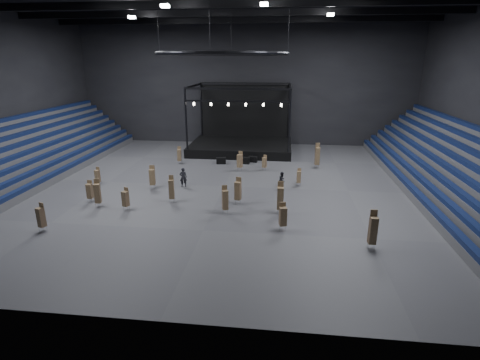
# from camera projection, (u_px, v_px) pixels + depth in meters

# --- Properties ---
(floor) EXTENTS (50.00, 50.00, 0.00)m
(floor) POSITION_uv_depth(u_px,v_px,m) (224.00, 186.00, 38.59)
(floor) COLOR #464648
(floor) RESTS_ON ground
(wall_back) EXTENTS (50.00, 0.20, 18.00)m
(wall_back) POSITION_uv_depth(u_px,v_px,m) (245.00, 84.00, 55.64)
(wall_back) COLOR black
(wall_back) RESTS_ON ground
(wall_front) EXTENTS (50.00, 0.20, 18.00)m
(wall_front) POSITION_uv_depth(u_px,v_px,m) (146.00, 146.00, 15.97)
(wall_front) COLOR black
(wall_front) RESTS_ON ground
(bleachers_left) EXTENTS (7.20, 40.00, 6.40)m
(bleachers_left) POSITION_uv_depth(u_px,v_px,m) (15.00, 163.00, 40.54)
(bleachers_left) COLOR #4F4F51
(bleachers_left) RESTS_ON floor
(bleachers_right) EXTENTS (7.20, 40.00, 6.40)m
(bleachers_right) POSITION_uv_depth(u_px,v_px,m) (462.00, 178.00, 35.57)
(bleachers_right) COLOR #4F4F51
(bleachers_right) RESTS_ON floor
(stage) EXTENTS (14.00, 10.00, 9.20)m
(stage) POSITION_uv_depth(u_px,v_px,m) (242.00, 140.00, 53.48)
(stage) COLOR black
(stage) RESTS_ON floor
(truss_ring) EXTENTS (12.30, 12.30, 5.15)m
(truss_ring) POSITION_uv_depth(u_px,v_px,m) (222.00, 53.00, 34.57)
(truss_ring) COLOR black
(truss_ring) RESTS_ON ceiling
(roof_girders) EXTENTS (49.00, 30.35, 0.70)m
(roof_girders) POSITION_uv_depth(u_px,v_px,m) (222.00, 4.00, 33.27)
(roof_girders) COLOR black
(roof_girders) RESTS_ON ceiling
(floodlights) EXTENTS (28.60, 16.60, 0.25)m
(floodlights) POSITION_uv_depth(u_px,v_px,m) (214.00, 5.00, 29.68)
(floodlights) COLOR white
(floodlights) RESTS_ON roof_girders
(flight_case_left) EXTENTS (1.25, 0.75, 0.78)m
(flight_case_left) POSITION_uv_depth(u_px,v_px,m) (221.00, 161.00, 46.76)
(flight_case_left) COLOR black
(flight_case_left) RESTS_ON floor
(flight_case_mid) EXTENTS (1.28, 0.74, 0.81)m
(flight_case_mid) POSITION_uv_depth(u_px,v_px,m) (245.00, 160.00, 46.79)
(flight_case_mid) COLOR black
(flight_case_mid) RESTS_ON floor
(flight_case_right) EXTENTS (1.19, 0.76, 0.73)m
(flight_case_right) POSITION_uv_depth(u_px,v_px,m) (253.00, 159.00, 47.52)
(flight_case_right) COLOR black
(flight_case_right) RESTS_ON floor
(chair_stack_0) EXTENTS (0.47, 0.47, 2.07)m
(chair_stack_0) POSITION_uv_depth(u_px,v_px,m) (90.00, 191.00, 34.04)
(chair_stack_0) COLOR silver
(chair_stack_0) RESTS_ON floor
(chair_stack_1) EXTENTS (0.69, 0.69, 2.32)m
(chair_stack_1) POSITION_uv_depth(u_px,v_px,m) (240.00, 161.00, 43.57)
(chair_stack_1) COLOR silver
(chair_stack_1) RESTS_ON floor
(chair_stack_2) EXTENTS (0.50, 0.50, 2.56)m
(chair_stack_2) POSITION_uv_depth(u_px,v_px,m) (172.00, 189.00, 33.94)
(chair_stack_2) COLOR silver
(chair_stack_2) RESTS_ON floor
(chair_stack_3) EXTENTS (0.62, 0.62, 2.49)m
(chair_stack_3) POSITION_uv_depth(u_px,v_px,m) (238.00, 190.00, 33.56)
(chair_stack_3) COLOR silver
(chair_stack_3) RESTS_ON floor
(chair_stack_4) EXTENTS (0.62, 0.62, 2.49)m
(chair_stack_4) POSITION_uv_depth(u_px,v_px,m) (225.00, 199.00, 31.44)
(chair_stack_4) COLOR silver
(chair_stack_4) RESTS_ON floor
(chair_stack_5) EXTENTS (0.62, 0.62, 2.42)m
(chair_stack_5) POSITION_uv_depth(u_px,v_px,m) (152.00, 177.00, 37.48)
(chair_stack_5) COLOR silver
(chair_stack_5) RESTS_ON floor
(chair_stack_6) EXTENTS (0.55, 0.55, 2.85)m
(chair_stack_6) POSITION_uv_depth(u_px,v_px,m) (280.00, 198.00, 31.33)
(chair_stack_6) COLOR silver
(chair_stack_6) RESTS_ON floor
(chair_stack_7) EXTENTS (0.64, 0.64, 2.24)m
(chair_stack_7) POSITION_uv_depth(u_px,v_px,m) (283.00, 216.00, 28.36)
(chair_stack_7) COLOR silver
(chair_stack_7) RESTS_ON floor
(chair_stack_8) EXTENTS (0.47, 0.47, 1.85)m
(chair_stack_8) POSITION_uv_depth(u_px,v_px,m) (299.00, 177.00, 38.49)
(chair_stack_8) COLOR silver
(chair_stack_8) RESTS_ON floor
(chair_stack_9) EXTENTS (0.48, 0.48, 2.18)m
(chair_stack_9) POSITION_uv_depth(u_px,v_px,m) (179.00, 155.00, 46.56)
(chair_stack_9) COLOR silver
(chair_stack_9) RESTS_ON floor
(chair_stack_10) EXTENTS (0.49, 0.49, 1.95)m
(chair_stack_10) POSITION_uv_depth(u_px,v_px,m) (97.00, 176.00, 38.61)
(chair_stack_10) COLOR silver
(chair_stack_10) RESTS_ON floor
(chair_stack_11) EXTENTS (0.54, 0.54, 2.85)m
(chair_stack_11) POSITION_uv_depth(u_px,v_px,m) (373.00, 230.00, 25.50)
(chair_stack_11) COLOR silver
(chair_stack_11) RESTS_ON floor
(chair_stack_12) EXTENTS (0.60, 0.60, 2.28)m
(chair_stack_12) POSITION_uv_depth(u_px,v_px,m) (41.00, 217.00, 28.21)
(chair_stack_12) COLOR silver
(chair_stack_12) RESTS_ON floor
(chair_stack_13) EXTENTS (0.56, 0.56, 3.04)m
(chair_stack_13) POSITION_uv_depth(u_px,v_px,m) (317.00, 156.00, 44.60)
(chair_stack_13) COLOR silver
(chair_stack_13) RESTS_ON floor
(chair_stack_14) EXTENTS (0.57, 0.57, 1.84)m
(chair_stack_14) POSITION_uv_depth(u_px,v_px,m) (264.00, 162.00, 43.86)
(chair_stack_14) COLOR silver
(chair_stack_14) RESTS_ON floor
(chair_stack_15) EXTENTS (0.60, 0.60, 2.05)m
(chair_stack_15) POSITION_uv_depth(u_px,v_px,m) (125.00, 198.00, 32.21)
(chair_stack_15) COLOR silver
(chair_stack_15) RESTS_ON floor
(chair_stack_16) EXTENTS (0.60, 0.60, 2.57)m
(chair_stack_16) POSITION_uv_depth(u_px,v_px,m) (97.00, 193.00, 32.84)
(chair_stack_16) COLOR silver
(chair_stack_16) RESTS_ON floor
(man_center) EXTENTS (0.84, 0.67, 2.01)m
(man_center) POSITION_uv_depth(u_px,v_px,m) (183.00, 177.00, 38.19)
(man_center) COLOR black
(man_center) RESTS_ON floor
(crew_member) EXTENTS (0.91, 1.02, 1.72)m
(crew_member) POSITION_uv_depth(u_px,v_px,m) (282.00, 180.00, 37.74)
(crew_member) COLOR black
(crew_member) RESTS_ON floor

